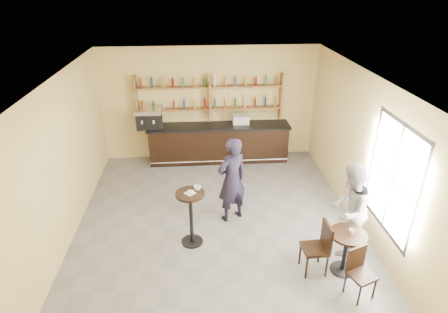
{
  "coord_description": "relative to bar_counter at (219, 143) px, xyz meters",
  "views": [
    {
      "loc": [
        -0.37,
        -6.63,
        4.9
      ],
      "look_at": [
        0.2,
        0.8,
        1.25
      ],
      "focal_mm": 30.0,
      "sensor_mm": 36.0,
      "label": 1
    }
  ],
  "objects": [
    {
      "name": "window_frame",
      "position": [
        2.76,
        -4.35,
        1.16
      ],
      "size": [
        0.04,
        1.7,
        2.1
      ],
      "primitive_type": null,
      "color": "black",
      "rests_on": "wall_right"
    },
    {
      "name": "wall_back",
      "position": [
        -0.23,
        0.35,
        1.06
      ],
      "size": [
        7.0,
        0.0,
        7.0
      ],
      "primitive_type": "plane",
      "rotation": [
        1.57,
        0.0,
        0.0
      ],
      "color": "#E6CD83",
      "rests_on": "floor"
    },
    {
      "name": "wall_left",
      "position": [
        -3.23,
        -3.15,
        1.06
      ],
      "size": [
        0.0,
        7.0,
        7.0
      ],
      "primitive_type": "plane",
      "rotation": [
        1.57,
        0.0,
        1.57
      ],
      "color": "#E6CD83",
      "rests_on": "floor"
    },
    {
      "name": "shelf_unit",
      "position": [
        -0.23,
        0.22,
        1.27
      ],
      "size": [
        4.0,
        0.26,
        1.4
      ],
      "primitive_type": null,
      "color": "brown",
      "rests_on": "wall_back"
    },
    {
      "name": "window_pane",
      "position": [
        2.76,
        -4.35,
        1.16
      ],
      "size": [
        0.0,
        2.0,
        2.0
      ],
      "primitive_type": "plane",
      "rotation": [
        1.57,
        0.0,
        -1.57
      ],
      "color": "white",
      "rests_on": "wall_right"
    },
    {
      "name": "floor",
      "position": [
        -0.23,
        -3.15,
        -0.54
      ],
      "size": [
        7.0,
        7.0,
        0.0
      ],
      "primitive_type": "plane",
      "color": "slate",
      "rests_on": "ground"
    },
    {
      "name": "pedestal_table",
      "position": [
        -0.78,
        -3.7,
        0.04
      ],
      "size": [
        0.74,
        0.74,
        1.16
      ],
      "primitive_type": null,
      "rotation": [
        0.0,
        0.0,
        -0.39
      ],
      "color": "black",
      "rests_on": "floor"
    },
    {
      "name": "cup_pedestal",
      "position": [
        -0.64,
        -3.6,
        0.68
      ],
      "size": [
        0.18,
        0.18,
        0.11
      ],
      "primitive_type": "imported",
      "rotation": [
        0.0,
        0.0,
        -0.41
      ],
      "color": "white",
      "rests_on": "pedestal_table"
    },
    {
      "name": "man_main",
      "position": [
        0.09,
        -2.91,
        0.42
      ],
      "size": [
        0.84,
        0.74,
        1.92
      ],
      "primitive_type": "imported",
      "rotation": [
        0.0,
        0.0,
        3.65
      ],
      "color": "black",
      "rests_on": "floor"
    },
    {
      "name": "cup_cafe",
      "position": [
        2.01,
        -4.71,
        0.33
      ],
      "size": [
        0.12,
        0.12,
        0.09
      ],
      "primitive_type": "imported",
      "rotation": [
        0.0,
        0.0,
        0.26
      ],
      "color": "white",
      "rests_on": "cafe_table"
    },
    {
      "name": "bar_counter",
      "position": [
        0.0,
        0.0,
        0.0
      ],
      "size": [
        3.99,
        0.78,
        1.08
      ],
      "primitive_type": null,
      "color": "black",
      "rests_on": "floor"
    },
    {
      "name": "donut",
      "position": [
        -0.77,
        -3.71,
        0.65
      ],
      "size": [
        0.18,
        0.18,
        0.05
      ],
      "primitive_type": "torus",
      "rotation": [
        0.0,
        0.0,
        -0.34
      ],
      "color": "#D7994E",
      "rests_on": "napkin"
    },
    {
      "name": "pastry_case",
      "position": [
        0.62,
        0.0,
        0.68
      ],
      "size": [
        0.47,
        0.38,
        0.28
      ],
      "primitive_type": null,
      "rotation": [
        0.0,
        0.0,
        -0.02
      ],
      "color": "silver",
      "rests_on": "bar_counter"
    },
    {
      "name": "ceiling",
      "position": [
        -0.23,
        -3.15,
        2.66
      ],
      "size": [
        7.0,
        7.0,
        0.0
      ],
      "primitive_type": "plane",
      "rotation": [
        3.14,
        0.0,
        0.0
      ],
      "color": "white",
      "rests_on": "wall_back"
    },
    {
      "name": "cafe_table",
      "position": [
        1.96,
        -4.71,
        -0.12
      ],
      "size": [
        0.82,
        0.82,
        0.83
      ],
      "primitive_type": null,
      "rotation": [
        0.0,
        0.0,
        0.31
      ],
      "color": "black",
      "rests_on": "floor"
    },
    {
      "name": "patron_second",
      "position": [
        2.18,
        -4.13,
        0.39
      ],
      "size": [
        1.1,
        1.14,
        1.86
      ],
      "primitive_type": "imported",
      "rotation": [
        0.0,
        0.0,
        -2.21
      ],
      "color": "gray",
      "rests_on": "floor"
    },
    {
      "name": "espresso_machine",
      "position": [
        -1.92,
        0.0,
        0.8
      ],
      "size": [
        0.78,
        0.58,
        0.51
      ],
      "primitive_type": null,
      "rotation": [
        0.0,
        0.0,
        0.17
      ],
      "color": "black",
      "rests_on": "bar_counter"
    },
    {
      "name": "napkin",
      "position": [
        -0.78,
        -3.7,
        0.62
      ],
      "size": [
        0.24,
        0.24,
        0.0
      ],
      "primitive_type": "cube",
      "rotation": [
        0.0,
        0.0,
        0.73
      ],
      "color": "white",
      "rests_on": "pedestal_table"
    },
    {
      "name": "chair_south",
      "position": [
        2.01,
        -5.31,
        -0.09
      ],
      "size": [
        0.5,
        0.5,
        0.9
      ],
      "primitive_type": null,
      "rotation": [
        0.0,
        0.0,
        0.38
      ],
      "color": "black",
      "rests_on": "floor"
    },
    {
      "name": "wall_right",
      "position": [
        2.77,
        -3.15,
        1.06
      ],
      "size": [
        0.0,
        7.0,
        7.0
      ],
      "primitive_type": "plane",
      "rotation": [
        1.57,
        0.0,
        -1.57
      ],
      "color": "#E6CD83",
      "rests_on": "floor"
    },
    {
      "name": "liquor_bottles",
      "position": [
        -0.23,
        0.22,
        1.44
      ],
      "size": [
        3.68,
        0.1,
        1.0
      ],
      "primitive_type": null,
      "color": "#8C5919",
      "rests_on": "shelf_unit"
    },
    {
      "name": "chair_west",
      "position": [
        1.41,
        -4.66,
        -0.04
      ],
      "size": [
        0.46,
        0.46,
        1.0
      ],
      "primitive_type": null,
      "rotation": [
        0.0,
        0.0,
        -1.52
      ],
      "color": "black",
      "rests_on": "floor"
    },
    {
      "name": "wall_front",
      "position": [
        -0.23,
        -6.65,
        1.06
      ],
      "size": [
        7.0,
        0.0,
        7.0
      ],
      "primitive_type": "plane",
      "rotation": [
        -1.57,
        0.0,
        0.0
      ],
      "color": "#E6CD83",
      "rests_on": "floor"
    }
  ]
}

